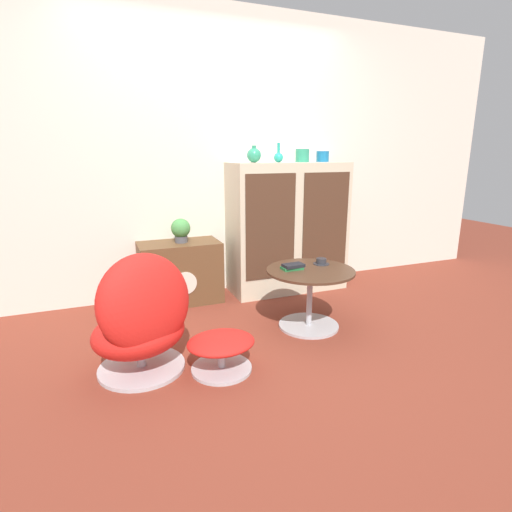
{
  "coord_description": "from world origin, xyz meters",
  "views": [
    {
      "loc": [
        -1.08,
        -2.32,
        1.33
      ],
      "look_at": [
        0.04,
        0.46,
        0.55
      ],
      "focal_mm": 28.0,
      "sensor_mm": 36.0,
      "label": 1
    }
  ],
  "objects": [
    {
      "name": "coffee_table",
      "position": [
        0.39,
        0.22,
        0.3
      ],
      "size": [
        0.67,
        0.67,
        0.47
      ],
      "color": "#B7B7BC",
      "rests_on": "ground_plane"
    },
    {
      "name": "vase_inner_left",
      "position": [
        0.53,
        1.12,
        1.29
      ],
      "size": [
        0.09,
        0.09,
        0.17
      ],
      "color": "teal",
      "rests_on": "sideboard"
    },
    {
      "name": "wall_back",
      "position": [
        0.0,
        1.38,
        1.3
      ],
      "size": [
        6.4,
        0.06,
        2.6
      ],
      "color": "silver",
      "rests_on": "ground_plane"
    },
    {
      "name": "teacup",
      "position": [
        0.54,
        0.32,
        0.49
      ],
      "size": [
        0.13,
        0.13,
        0.05
      ],
      "color": "#2D2D33",
      "rests_on": "coffee_table"
    },
    {
      "name": "ottoman",
      "position": [
        -0.44,
        -0.15,
        0.16
      ],
      "size": [
        0.43,
        0.38,
        0.23
      ],
      "color": "#B7B7BC",
      "rests_on": "ground_plane"
    },
    {
      "name": "potted_plant",
      "position": [
        -0.4,
        1.15,
        0.67
      ],
      "size": [
        0.17,
        0.17,
        0.21
      ],
      "color": "#4C4C51",
      "rests_on": "tv_console"
    },
    {
      "name": "egg_chair",
      "position": [
        -0.89,
        0.0,
        0.35
      ],
      "size": [
        0.73,
        0.7,
        0.79
      ],
      "color": "#B7B7BC",
      "rests_on": "ground_plane"
    },
    {
      "name": "vase_rightmost",
      "position": [
        1.0,
        1.12,
        1.29
      ],
      "size": [
        0.12,
        0.12,
        0.1
      ],
      "color": "#196699",
      "rests_on": "sideboard"
    },
    {
      "name": "vase_leftmost",
      "position": [
        0.28,
        1.12,
        1.31
      ],
      "size": [
        0.13,
        0.13,
        0.15
      ],
      "color": "#2D8E6B",
      "rests_on": "sideboard"
    },
    {
      "name": "sideboard",
      "position": [
        0.64,
        1.12,
        0.62
      ],
      "size": [
        1.13,
        0.46,
        1.24
      ],
      "color": "beige",
      "rests_on": "ground_plane"
    },
    {
      "name": "ground_plane",
      "position": [
        0.0,
        0.0,
        0.0
      ],
      "size": [
        12.0,
        12.0,
        0.0
      ],
      "primitive_type": "plane",
      "color": "brown"
    },
    {
      "name": "book_stack",
      "position": [
        0.26,
        0.28,
        0.49
      ],
      "size": [
        0.17,
        0.11,
        0.04
      ],
      "color": "#237038",
      "rests_on": "coffee_table"
    },
    {
      "name": "tv_console",
      "position": [
        -0.43,
        1.15,
        0.28
      ],
      "size": [
        0.71,
        0.4,
        0.55
      ],
      "color": "brown",
      "rests_on": "ground_plane"
    },
    {
      "name": "vase_inner_right",
      "position": [
        0.78,
        1.12,
        1.3
      ],
      "size": [
        0.13,
        0.13,
        0.12
      ],
      "color": "#2D8E6B",
      "rests_on": "sideboard"
    }
  ]
}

